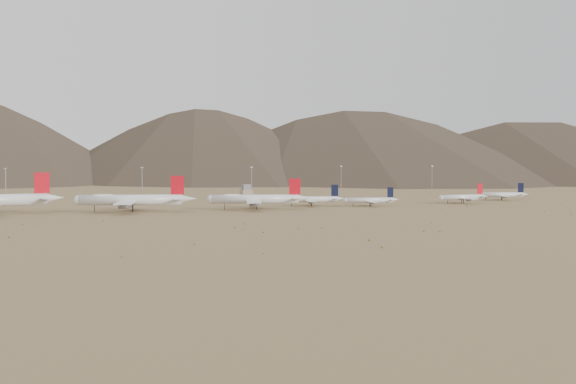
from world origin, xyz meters
name	(u,v)px	position (x,y,z in m)	size (l,w,h in m)	color
ground	(265,212)	(0.00, 0.00, 0.00)	(3000.00, 3000.00, 0.00)	#A38554
mountain_ridge	(83,90)	(0.00, 900.00, 150.00)	(4400.00, 1000.00, 300.00)	brown
widebody_centre	(131,200)	(-74.69, 29.04, 7.46)	(70.50, 55.97, 21.64)	white
widebody_east	(255,199)	(1.39, 20.28, 6.71)	(63.02, 50.17, 19.45)	white
narrowbody_a	(312,199)	(47.17, 35.52, 4.69)	(42.51, 31.53, 14.44)	white
narrowbody_b	(371,200)	(83.09, 19.09, 4.14)	(38.27, 28.03, 12.77)	white
narrowbody_c	(463,197)	(158.24, 19.84, 4.52)	(42.19, 30.22, 13.91)	white
narrowbody_d	(502,195)	(209.21, 40.23, 4.32)	(38.71, 28.88, 13.30)	white
control_tower	(246,193)	(30.00, 120.00, 5.32)	(8.00, 8.00, 12.00)	tan
mast_far_west	(6,185)	(-142.70, 121.30, 14.20)	(2.00, 0.60, 25.70)	gray
mast_west	(142,182)	(-47.87, 131.86, 14.20)	(2.00, 0.60, 25.70)	gray
mast_centre	(252,182)	(33.40, 117.33, 14.20)	(2.00, 0.60, 25.70)	gray
mast_east	(341,179)	(125.79, 148.00, 14.20)	(2.00, 0.60, 25.70)	gray
mast_far_east	(432,179)	(202.47, 124.99, 14.20)	(2.00, 0.60, 25.70)	gray
desert_scrub	(361,224)	(13.66, -96.07, 0.33)	(387.66, 172.17, 0.85)	olive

